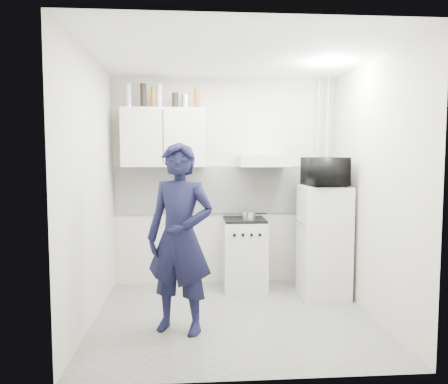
{
  "coord_description": "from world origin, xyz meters",
  "views": [
    {
      "loc": [
        -0.43,
        -4.28,
        1.63
      ],
      "look_at": [
        -0.08,
        0.3,
        1.25
      ],
      "focal_mm": 35.0,
      "sensor_mm": 36.0,
      "label": 1
    }
  ],
  "objects": [
    {
      "name": "floor",
      "position": [
        0.0,
        0.0,
        0.0
      ],
      "size": [
        2.8,
        2.8,
        0.0
      ],
      "primitive_type": "plane",
      "color": "slate",
      "rests_on": "ground"
    },
    {
      "name": "ceiling",
      "position": [
        0.0,
        0.0,
        2.6
      ],
      "size": [
        2.8,
        2.8,
        0.0
      ],
      "primitive_type": "plane",
      "color": "white",
      "rests_on": "wall_back"
    },
    {
      "name": "wall_back",
      "position": [
        0.0,
        1.25,
        1.3
      ],
      "size": [
        2.8,
        0.0,
        2.8
      ],
      "primitive_type": "plane",
      "rotation": [
        1.57,
        0.0,
        0.0
      ],
      "color": "beige",
      "rests_on": "floor"
    },
    {
      "name": "wall_left",
      "position": [
        -1.4,
        0.0,
        1.3
      ],
      "size": [
        0.0,
        2.6,
        2.6
      ],
      "primitive_type": "plane",
      "rotation": [
        1.57,
        0.0,
        1.57
      ],
      "color": "beige",
      "rests_on": "floor"
    },
    {
      "name": "wall_right",
      "position": [
        1.4,
        0.0,
        1.3
      ],
      "size": [
        0.0,
        2.6,
        2.6
      ],
      "primitive_type": "plane",
      "rotation": [
        1.57,
        0.0,
        -1.57
      ],
      "color": "beige",
      "rests_on": "floor"
    },
    {
      "name": "person",
      "position": [
        -0.53,
        -0.3,
        0.88
      ],
      "size": [
        0.75,
        0.63,
        1.75
      ],
      "primitive_type": "imported",
      "rotation": [
        0.0,
        0.0,
        -0.38
      ],
      "color": "black",
      "rests_on": "floor"
    },
    {
      "name": "stove",
      "position": [
        0.22,
        1.0,
        0.42
      ],
      "size": [
        0.52,
        0.52,
        0.83
      ],
      "primitive_type": "cube",
      "color": "beige",
      "rests_on": "floor"
    },
    {
      "name": "fridge",
      "position": [
        1.1,
        0.61,
        0.64
      ],
      "size": [
        0.55,
        0.55,
        1.29
      ],
      "primitive_type": "cube",
      "rotation": [
        0.0,
        0.0,
        -0.03
      ],
      "color": "silver",
      "rests_on": "floor"
    },
    {
      "name": "stove_top",
      "position": [
        0.22,
        1.0,
        0.85
      ],
      "size": [
        0.5,
        0.5,
        0.03
      ],
      "primitive_type": "cube",
      "color": "black",
      "rests_on": "stove"
    },
    {
      "name": "saucepan",
      "position": [
        0.27,
        0.93,
        0.91
      ],
      "size": [
        0.16,
        0.16,
        0.09
      ],
      "primitive_type": "cylinder",
      "color": "silver",
      "rests_on": "stove_top"
    },
    {
      "name": "microwave",
      "position": [
        1.1,
        0.61,
        1.45
      ],
      "size": [
        0.61,
        0.43,
        0.33
      ],
      "primitive_type": "imported",
      "rotation": [
        0.0,
        0.0,
        1.61
      ],
      "color": "black",
      "rests_on": "fridge"
    },
    {
      "name": "bottle_a",
      "position": [
        -1.17,
        1.07,
        2.35
      ],
      "size": [
        0.07,
        0.07,
        0.29
      ],
      "primitive_type": "cylinder",
      "color": "#B2B7BC",
      "rests_on": "upper_cabinet"
    },
    {
      "name": "bottle_b",
      "position": [
        -0.99,
        1.07,
        2.35
      ],
      "size": [
        0.08,
        0.08,
        0.29
      ],
      "primitive_type": "cylinder",
      "color": "black",
      "rests_on": "upper_cabinet"
    },
    {
      "name": "bottle_c",
      "position": [
        -0.87,
        1.07,
        2.33
      ],
      "size": [
        0.06,
        0.06,
        0.25
      ],
      "primitive_type": "cylinder",
      "color": "brown",
      "rests_on": "upper_cabinet"
    },
    {
      "name": "bottle_d",
      "position": [
        -0.8,
        1.07,
        2.34
      ],
      "size": [
        0.07,
        0.07,
        0.29
      ],
      "primitive_type": "cylinder",
      "color": "#B2B7BC",
      "rests_on": "upper_cabinet"
    },
    {
      "name": "canister_a",
      "position": [
        -0.61,
        1.07,
        2.29
      ],
      "size": [
        0.07,
        0.07,
        0.19
      ],
      "primitive_type": "cylinder",
      "color": "black",
      "rests_on": "upper_cabinet"
    },
    {
      "name": "canister_b",
      "position": [
        -0.49,
        1.07,
        2.28
      ],
      "size": [
        0.09,
        0.09,
        0.17
      ],
      "primitive_type": "cylinder",
      "color": "silver",
      "rests_on": "upper_cabinet"
    },
    {
      "name": "bottle_e",
      "position": [
        -0.35,
        1.07,
        2.33
      ],
      "size": [
        0.06,
        0.06,
        0.25
      ],
      "primitive_type": "cylinder",
      "color": "brown",
      "rests_on": "upper_cabinet"
    },
    {
      "name": "upper_cabinet",
      "position": [
        -0.75,
        1.07,
        1.85
      ],
      "size": [
        1.0,
        0.35,
        0.7
      ],
      "primitive_type": "cube",
      "color": "silver",
      "rests_on": "wall_back"
    },
    {
      "name": "range_hood",
      "position": [
        0.45,
        1.0,
        1.57
      ],
      "size": [
        0.6,
        0.5,
        0.14
      ],
      "primitive_type": "cube",
      "color": "beige",
      "rests_on": "wall_back"
    },
    {
      "name": "backsplash",
      "position": [
        0.0,
        1.24,
        1.2
      ],
      "size": [
        2.74,
        0.03,
        0.6
      ],
      "primitive_type": "cube",
      "color": "white",
      "rests_on": "wall_back"
    },
    {
      "name": "pipe_a",
      "position": [
        1.3,
        1.17,
        1.3
      ],
      "size": [
        0.05,
        0.05,
        2.6
      ],
      "primitive_type": "cylinder",
      "color": "beige",
      "rests_on": "floor"
    },
    {
      "name": "pipe_b",
      "position": [
        1.18,
        1.17,
        1.3
      ],
      "size": [
        0.04,
        0.04,
        2.6
      ],
      "primitive_type": "cylinder",
      "color": "beige",
      "rests_on": "floor"
    },
    {
      "name": "ceiling_spot_fixture",
      "position": [
        1.0,
        0.2,
        2.57
      ],
      "size": [
        0.1,
        0.1,
        0.02
      ],
      "primitive_type": "cylinder",
      "color": "white",
      "rests_on": "ceiling"
    }
  ]
}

